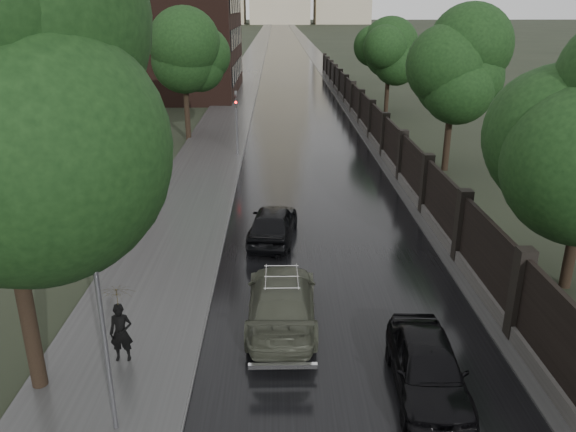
# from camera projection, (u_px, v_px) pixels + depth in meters

# --- Properties ---
(road) EXTENTS (8.00, 420.00, 0.02)m
(road) POSITION_uv_depth(u_px,v_px,m) (282.00, 34.00, 188.67)
(road) COLOR black
(road) RESTS_ON ground
(sidewalk_left) EXTENTS (4.00, 420.00, 0.16)m
(sidewalk_left) POSITION_uv_depth(u_px,v_px,m) (264.00, 33.00, 188.54)
(sidewalk_left) COLOR #2D2D2D
(sidewalk_left) RESTS_ON ground
(verge_right) EXTENTS (3.00, 420.00, 0.08)m
(verge_right) POSITION_uv_depth(u_px,v_px,m) (298.00, 33.00, 188.76)
(verge_right) COLOR #2D2D2D
(verge_right) RESTS_ON ground
(fence_right) EXTENTS (0.45, 75.72, 2.70)m
(fence_right) POSITION_uv_depth(u_px,v_px,m) (367.00, 119.00, 40.49)
(fence_right) COLOR #383533
(fence_right) RESTS_ON ground
(tree_left_far) EXTENTS (4.25, 4.25, 7.39)m
(tree_left_far) POSITION_uv_depth(u_px,v_px,m) (184.00, 61.00, 36.89)
(tree_left_far) COLOR black
(tree_left_far) RESTS_ON ground
(tree_right_b) EXTENTS (4.08, 4.08, 7.01)m
(tree_right_b) POSITION_uv_depth(u_px,v_px,m) (453.00, 80.00, 29.79)
(tree_right_b) COLOR black
(tree_right_b) RESTS_ON ground
(tree_right_c) EXTENTS (4.08, 4.08, 7.01)m
(tree_right_c) POSITION_uv_depth(u_px,v_px,m) (389.00, 53.00, 46.64)
(tree_right_c) COLOR black
(tree_right_c) RESTS_ON ground
(lamp_post) EXTENTS (0.25, 0.12, 5.11)m
(lamp_post) POSITION_uv_depth(u_px,v_px,m) (103.00, 326.00, 11.15)
(lamp_post) COLOR #59595E
(lamp_post) RESTS_ON ground
(traffic_light) EXTENTS (0.16, 0.32, 4.00)m
(traffic_light) POSITION_uv_depth(u_px,v_px,m) (237.00, 118.00, 33.27)
(traffic_light) COLOR #59595E
(traffic_light) RESTS_ON ground
(volga_sedan) EXTENTS (2.06, 4.90, 1.41)m
(volga_sedan) POSITION_uv_depth(u_px,v_px,m) (282.00, 300.00, 16.11)
(volga_sedan) COLOR #404336
(volga_sedan) RESTS_ON ground
(hatchback_left) EXTENTS (2.18, 4.36, 1.43)m
(hatchback_left) POSITION_uv_depth(u_px,v_px,m) (273.00, 223.00, 21.82)
(hatchback_left) COLOR black
(hatchback_left) RESTS_ON ground
(car_right_near) EXTENTS (1.83, 4.11, 1.37)m
(car_right_near) POSITION_uv_depth(u_px,v_px,m) (428.00, 367.00, 13.16)
(car_right_near) COLOR black
(car_right_near) RESTS_ON ground
(pedestrian_umbrella) EXTENTS (0.95, 0.97, 2.45)m
(pedestrian_umbrella) POSITION_uv_depth(u_px,v_px,m) (117.00, 303.00, 13.78)
(pedestrian_umbrella) COLOR black
(pedestrian_umbrella) RESTS_ON sidewalk_left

